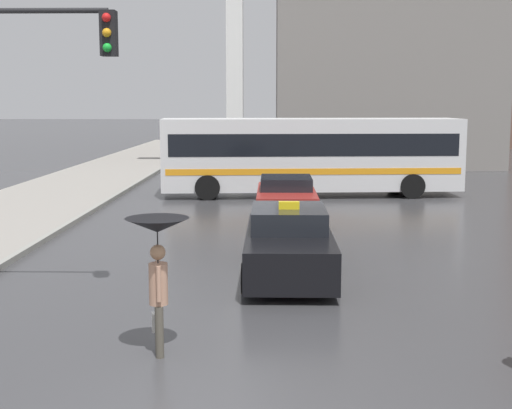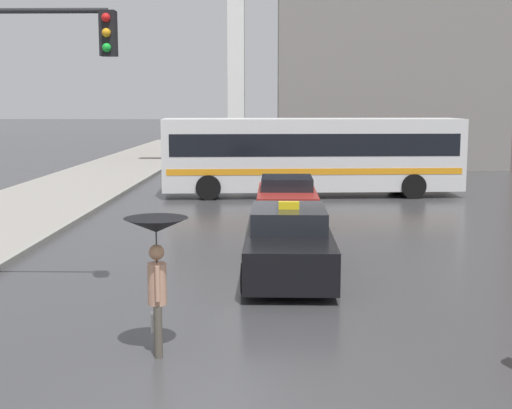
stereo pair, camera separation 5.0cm
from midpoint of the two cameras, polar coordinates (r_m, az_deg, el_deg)
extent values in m
cube|color=black|center=(15.31, 2.54, -3.61)|extent=(1.80, 4.71, 0.82)
cube|color=black|center=(15.42, 2.54, -1.09)|extent=(1.58, 2.12, 0.47)
cylinder|color=black|center=(13.99, 6.18, -5.92)|extent=(0.20, 0.60, 0.60)
cylinder|color=black|center=(13.95, -0.87, -5.92)|extent=(0.20, 0.60, 0.60)
cylinder|color=black|center=(16.83, 5.34, -3.50)|extent=(0.20, 0.60, 0.60)
cylinder|color=black|center=(16.79, -0.50, -3.49)|extent=(0.20, 0.60, 0.60)
cube|color=yellow|center=(15.14, 2.56, -0.06)|extent=(0.44, 0.16, 0.16)
cube|color=maroon|center=(22.38, 2.37, 0.15)|extent=(1.80, 4.40, 0.82)
cube|color=black|center=(22.52, 2.36, 1.75)|extent=(1.58, 1.98, 0.38)
cylinder|color=black|center=(21.11, 4.75, -1.11)|extent=(0.20, 0.60, 0.60)
cylinder|color=black|center=(21.08, 0.10, -1.10)|extent=(0.20, 0.60, 0.60)
cylinder|color=black|center=(23.80, 4.36, -0.05)|extent=(0.20, 0.60, 0.60)
cylinder|color=black|center=(23.77, 0.24, -0.04)|extent=(0.20, 0.60, 0.60)
cube|color=silver|center=(28.51, 4.35, 4.06)|extent=(11.89, 3.39, 2.80)
cube|color=black|center=(28.48, 4.36, 4.90)|extent=(11.31, 3.37, 0.86)
cube|color=orange|center=(28.56, 4.34, 2.88)|extent=(11.54, 3.39, 0.24)
cylinder|color=black|center=(27.19, -3.96, 1.37)|extent=(0.98, 0.35, 0.96)
cylinder|color=black|center=(29.57, -3.90, 1.92)|extent=(0.98, 0.35, 0.96)
cylinder|color=black|center=(28.20, 12.35, 1.44)|extent=(0.98, 0.35, 0.96)
cylinder|color=black|center=(30.51, 11.16, 1.97)|extent=(0.98, 0.35, 0.96)
cylinder|color=#4C473D|center=(10.61, -7.86, -10.09)|extent=(0.14, 0.14, 0.77)
cylinder|color=#4C473D|center=(10.82, -7.90, -9.72)|extent=(0.14, 0.14, 0.77)
cylinder|color=tan|center=(10.52, -7.95, -6.31)|extent=(0.32, 0.32, 0.61)
sphere|color=#997051|center=(10.41, -8.00, -3.80)|extent=(0.23, 0.23, 0.23)
cylinder|color=tan|center=(10.34, -7.92, -6.30)|extent=(0.08, 0.08, 0.52)
cylinder|color=tan|center=(10.68, -7.99, -5.83)|extent=(0.08, 0.08, 0.52)
cone|color=black|center=(10.34, -8.05, -1.65)|extent=(0.93, 0.93, 0.21)
cylinder|color=black|center=(10.40, -8.01, -3.44)|extent=(0.02, 0.02, 0.66)
cube|color=white|center=(10.94, -8.19, -9.30)|extent=(0.13, 0.20, 0.28)
cylinder|color=black|center=(13.91, -19.26, 14.42)|extent=(3.57, 0.10, 0.10)
cube|color=black|center=(13.37, -11.81, 13.25)|extent=(0.28, 0.28, 0.80)
sphere|color=red|center=(13.24, -12.00, 14.43)|extent=(0.16, 0.16, 0.16)
sphere|color=orange|center=(13.21, -11.97, 13.31)|extent=(0.16, 0.16, 0.16)
sphere|color=green|center=(13.19, -11.93, 12.18)|extent=(0.16, 0.16, 0.16)
camera|label=1|loc=(0.03, -90.09, -0.01)|focal=50.00mm
camera|label=2|loc=(0.03, 89.91, 0.01)|focal=50.00mm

